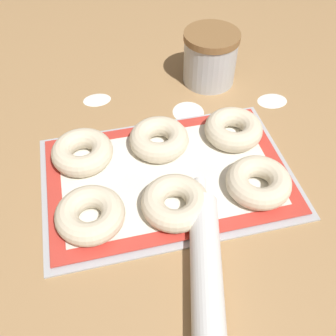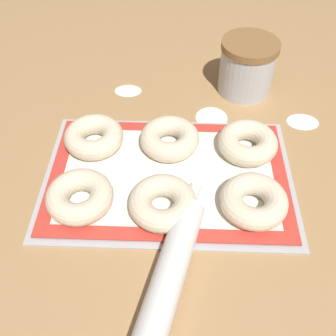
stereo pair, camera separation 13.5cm
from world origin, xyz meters
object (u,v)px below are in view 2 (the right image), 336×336
Objects in this scene: bagel_back_center at (168,138)px; bagel_back_right at (247,143)px; rolling_pin at (159,297)px; bagel_front_center at (163,203)px; baking_tray at (168,178)px; flour_canister at (247,67)px; bagel_back_left at (94,137)px; bagel_front_left at (80,196)px; bagel_front_right at (254,201)px.

bagel_back_right is (0.16, -0.01, 0.00)m from bagel_back_center.
bagel_back_right is 0.28× the size of rolling_pin.
bagel_back_right is at bearing 43.53° from bagel_front_center.
flour_canister reaches higher than baking_tray.
bagel_front_center and bagel_back_left have the same top height.
bagel_back_left is at bearing -179.82° from bagel_back_center.
bagel_front_left is at bearing -154.72° from bagel_back_right.
bagel_front_right is 0.24m from rolling_pin.
baking_tray is 0.18m from bagel_back_right.
bagel_back_left is at bearing 178.85° from bagel_back_right.
bagel_back_right is at bearing -1.15° from bagel_back_left.
bagel_front_left is at bearing -154.59° from baking_tray.
bagel_back_right is (0.00, 0.15, 0.00)m from bagel_front_right.
baking_tray is 3.99× the size of bagel_front_left.
rolling_pin is at bearing -131.52° from bagel_front_right.
rolling_pin reaches higher than baking_tray.
bagel_front_center reaches higher than rolling_pin.
bagel_front_center is at bearing 90.89° from rolling_pin.
baking_tray is 3.99× the size of bagel_front_right.
bagel_front_center is at bearing -115.64° from flour_canister.
bagel_back_center and bagel_back_right have the same top height.
bagel_front_left is 0.15m from bagel_front_center.
bagel_front_left is 0.16m from bagel_back_left.
bagel_front_right is 0.22m from bagel_back_center.
flour_canister is at bearing 85.84° from bagel_back_right.
bagel_front_right is 0.37m from flour_canister.
bagel_front_center is at bearing -136.47° from bagel_back_right.
flour_canister reaches higher than bagel_back_center.
bagel_back_left is (-0.16, 0.08, 0.03)m from baking_tray.
bagel_front_right is at bearing -91.55° from bagel_back_right.
flour_canister reaches higher than bagel_back_right.
baking_tray is 3.99× the size of bagel_back_right.
bagel_front_left is 1.00× the size of bagel_back_left.
baking_tray is 3.99× the size of bagel_back_center.
flour_canister is at bearing 86.88° from bagel_front_right.
bagel_front_right is (0.16, 0.01, 0.00)m from bagel_front_center.
rolling_pin is at bearing -90.36° from bagel_back_center.
bagel_back_center is at bearing 177.58° from bagel_back_right.
bagel_back_left is 0.28× the size of rolling_pin.
flour_canister is at bearing 48.19° from bagel_front_left.
bagel_front_right is at bearing -44.55° from bagel_back_center.
bagel_back_left is (-0.31, 0.15, 0.00)m from bagel_front_right.
bagel_front_right is at bearing 48.48° from rolling_pin.
bagel_front_center is 0.16m from bagel_front_right.
bagel_back_left is (0.00, 0.16, 0.00)m from bagel_front_left.
flour_canister is 0.58m from rolling_pin.
bagel_back_left reaches higher than baking_tray.
bagel_back_left is 1.00× the size of bagel_back_right.
flour_canister reaches higher than bagel_front_center.
bagel_back_right is at bearing -94.16° from flour_canister.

